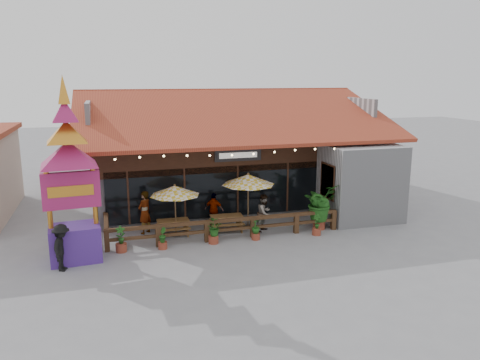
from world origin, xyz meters
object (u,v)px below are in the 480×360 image
object	(u,v)px
umbrella_left	(175,191)
thai_sign_tower	(69,159)
umbrella_right	(248,180)
picnic_table_right	(227,220)
pedestrian	(62,248)
picnic_table_left	(173,225)
tropical_plant	(320,204)

from	to	relation	value
umbrella_left	thai_sign_tower	distance (m)	4.76
umbrella_right	picnic_table_right	world-z (taller)	umbrella_right
pedestrian	picnic_table_right	bearing A→B (deg)	-53.68
umbrella_left	umbrella_right	distance (m)	3.33
picnic_table_left	thai_sign_tower	world-z (taller)	thai_sign_tower
umbrella_left	pedestrian	bearing A→B (deg)	-149.15
umbrella_left	picnic_table_right	bearing A→B (deg)	1.30
thai_sign_tower	pedestrian	bearing A→B (deg)	-114.91
umbrella_right	picnic_table_right	size ratio (longest dim) A/B	1.77
umbrella_right	picnic_table_left	distance (m)	3.85
picnic_table_left	tropical_plant	world-z (taller)	tropical_plant
umbrella_left	picnic_table_left	distance (m)	1.55
picnic_table_right	picnic_table_left	bearing A→B (deg)	178.06
picnic_table_right	thai_sign_tower	size ratio (longest dim) A/B	0.20
umbrella_right	pedestrian	size ratio (longest dim) A/B	1.56
pedestrian	umbrella_right	bearing A→B (deg)	-55.55
picnic_table_right	pedestrian	size ratio (longest dim) A/B	0.88
thai_sign_tower	umbrella_right	bearing A→B (deg)	14.94
umbrella_left	thai_sign_tower	bearing A→B (deg)	-156.13
umbrella_left	picnic_table_left	world-z (taller)	umbrella_left
umbrella_left	pedestrian	xyz separation A→B (m)	(-4.40, -2.63, -1.14)
picnic_table_right	pedestrian	xyz separation A→B (m)	(-6.68, -2.68, 0.39)
thai_sign_tower	picnic_table_left	bearing A→B (deg)	26.00
umbrella_left	thai_sign_tower	size ratio (longest dim) A/B	0.32
umbrella_left	pedestrian	world-z (taller)	umbrella_left
picnic_table_left	pedestrian	size ratio (longest dim) A/B	0.81
umbrella_left	picnic_table_left	xyz separation A→B (m)	(-0.10, 0.13, -1.54)
tropical_plant	picnic_table_right	bearing A→B (deg)	166.66
picnic_table_left	pedestrian	world-z (taller)	pedestrian
picnic_table_left	tropical_plant	distance (m)	6.56
picnic_table_right	thai_sign_tower	xyz separation A→B (m)	(-6.28, -1.82, 3.40)
umbrella_left	picnic_table_left	bearing A→B (deg)	127.47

